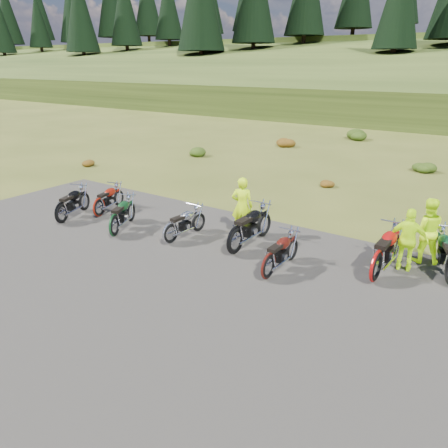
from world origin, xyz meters
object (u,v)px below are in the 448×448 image
Objects in this scene: motorcycle_3 at (171,244)px; person_middle at (242,207)px; motorcycle_0 at (63,224)px; motorcycle_7 at (448,285)px.

motorcycle_3 is 1.03× the size of person_middle.
motorcycle_3 is (4.13, 0.73, 0.00)m from motorcycle_0.
motorcycle_7 is 5.97m from person_middle.
person_middle is (-5.90, -0.03, 0.91)m from motorcycle_7.
motorcycle_0 is 11.64m from motorcycle_7.
motorcycle_7 is at bearing -96.32° from motorcycle_0.
person_middle reaches higher than motorcycle_0.
motorcycle_7 is (7.21, 1.89, 0.00)m from motorcycle_3.
motorcycle_3 is at bearing -99.31° from motorcycle_0.
person_middle is (5.44, 2.58, 0.91)m from motorcycle_0.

